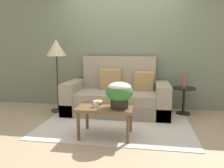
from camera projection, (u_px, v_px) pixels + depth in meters
name	position (u px, v px, depth m)	size (l,w,h in m)	color
ground_plane	(115.00, 126.00, 3.70)	(14.00, 14.00, 0.00)	tan
wall_back	(124.00, 47.00, 4.76)	(6.40, 0.12, 2.66)	slate
area_rug	(116.00, 124.00, 3.79)	(2.52, 1.77, 0.01)	beige
couch	(117.00, 97.00, 4.45)	(2.04, 0.94, 1.13)	gray
coffee_table	(106.00, 110.00, 3.22)	(0.81, 0.56, 0.46)	brown
side_table	(184.00, 96.00, 4.32)	(0.43, 0.43, 0.54)	black
floor_lamp	(56.00, 52.00, 4.40)	(0.39, 0.39, 1.48)	#2D2823
potted_plant	(119.00, 92.00, 3.07)	(0.39, 0.39, 0.37)	black
coffee_mug	(96.00, 104.00, 3.15)	(0.12, 0.08, 0.09)	white
snack_bowl	(98.00, 102.00, 3.30)	(0.14, 0.14, 0.07)	gold
table_vase	(184.00, 82.00, 4.27)	(0.09, 0.09, 0.28)	#934C42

